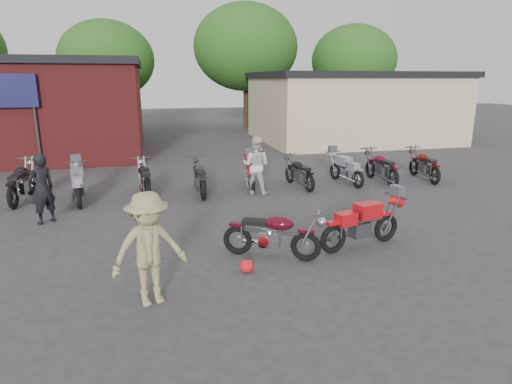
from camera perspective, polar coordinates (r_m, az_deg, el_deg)
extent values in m
plane|color=#313133|center=(8.79, 4.09, -8.09)|extent=(90.00, 90.00, 0.00)
cube|color=maroon|center=(22.69, -30.72, 9.24)|extent=(12.00, 8.00, 4.00)
cube|color=tan|center=(25.28, 12.38, 10.75)|extent=(10.00, 8.00, 3.50)
ellipsoid|color=red|center=(7.90, -1.23, -9.85)|extent=(0.34, 0.34, 0.24)
imported|color=black|center=(11.50, -26.64, 0.36)|extent=(0.74, 0.72, 1.71)
imported|color=silver|center=(12.98, 0.00, 3.57)|extent=(1.07, 1.01, 1.76)
imported|color=#918B59|center=(6.79, -14.06, -7.39)|extent=(1.31, 0.98, 1.81)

